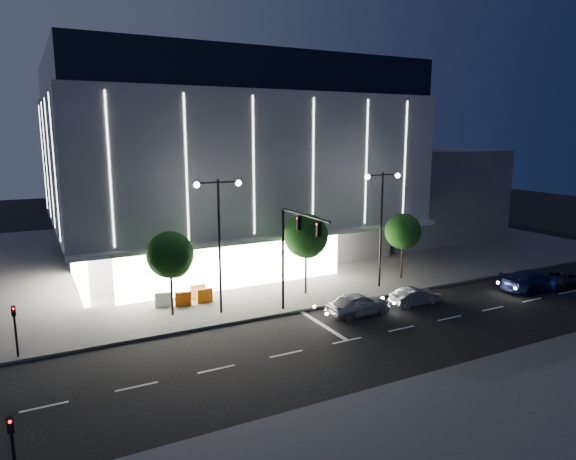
# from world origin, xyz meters

# --- Properties ---
(ground) EXTENTS (160.00, 160.00, 0.00)m
(ground) POSITION_xyz_m (0.00, 0.00, 0.00)
(ground) COLOR black
(ground) RESTS_ON ground
(sidewalk_museum) EXTENTS (70.00, 40.00, 0.15)m
(sidewalk_museum) POSITION_xyz_m (5.00, 24.00, 0.07)
(sidewalk_museum) COLOR #474747
(sidewalk_museum) RESTS_ON ground
(sidewalk_near) EXTENTS (70.00, 10.00, 0.15)m
(sidewalk_near) POSITION_xyz_m (5.00, -12.00, 0.07)
(sidewalk_near) COLOR #474747
(sidewalk_near) RESTS_ON ground
(museum) EXTENTS (30.00, 25.80, 18.00)m
(museum) POSITION_xyz_m (2.98, 22.31, 9.27)
(museum) COLOR #4C4C51
(museum) RESTS_ON ground
(annex_building) EXTENTS (16.00, 20.00, 10.00)m
(annex_building) POSITION_xyz_m (26.00, 24.00, 5.00)
(annex_building) COLOR #4C4C51
(annex_building) RESTS_ON ground
(traffic_mast) EXTENTS (0.33, 5.89, 7.07)m
(traffic_mast) POSITION_xyz_m (1.00, 3.34, 5.03)
(traffic_mast) COLOR black
(traffic_mast) RESTS_ON ground
(street_lamp_west) EXTENTS (3.16, 0.36, 9.00)m
(street_lamp_west) POSITION_xyz_m (-3.00, 6.00, 5.96)
(street_lamp_west) COLOR black
(street_lamp_west) RESTS_ON ground
(street_lamp_east) EXTENTS (3.16, 0.36, 9.00)m
(street_lamp_east) POSITION_xyz_m (10.00, 6.00, 5.96)
(street_lamp_east) COLOR black
(street_lamp_east) RESTS_ON ground
(ped_signal_far) EXTENTS (0.22, 0.24, 3.00)m
(ped_signal_far) POSITION_xyz_m (-15.00, 4.50, 1.89)
(ped_signal_far) COLOR black
(ped_signal_far) RESTS_ON ground
(ped_signal_near) EXTENTS (0.22, 0.24, 3.00)m
(ped_signal_near) POSITION_xyz_m (-15.00, -7.50, 1.89)
(ped_signal_near) COLOR black
(ped_signal_near) RESTS_ON ground
(tree_left) EXTENTS (3.02, 3.02, 5.72)m
(tree_left) POSITION_xyz_m (-5.97, 7.02, 4.03)
(tree_left) COLOR black
(tree_left) RESTS_ON ground
(tree_mid) EXTENTS (3.25, 3.25, 6.15)m
(tree_mid) POSITION_xyz_m (4.03, 7.02, 4.33)
(tree_mid) COLOR black
(tree_mid) RESTS_ON ground
(tree_right) EXTENTS (2.91, 2.91, 5.51)m
(tree_right) POSITION_xyz_m (13.03, 7.02, 3.88)
(tree_right) COLOR black
(tree_right) RESTS_ON ground
(car_lead) EXTENTS (4.49, 1.88, 1.52)m
(car_lead) POSITION_xyz_m (5.01, 1.71, 0.76)
(car_lead) COLOR #9D9FA4
(car_lead) RESTS_ON ground
(car_second) EXTENTS (3.75, 1.35, 1.23)m
(car_second) POSITION_xyz_m (9.79, 1.62, 0.62)
(car_second) COLOR #ADB0B5
(car_second) RESTS_ON ground
(car_third) EXTENTS (5.47, 2.49, 1.55)m
(car_third) POSITION_xyz_m (19.97, -0.03, 0.78)
(car_third) COLOR #151C4F
(car_third) RESTS_ON ground
(car_fourth) EXTENTS (4.61, 2.20, 1.27)m
(car_fourth) POSITION_xyz_m (23.47, -0.23, 0.63)
(car_fourth) COLOR #2D2E32
(car_fourth) RESTS_ON ground
(barrier_a) EXTENTS (1.10, 0.26, 1.00)m
(barrier_a) POSITION_xyz_m (-3.32, 8.44, 0.65)
(barrier_a) COLOR orange
(barrier_a) RESTS_ON sidewalk_museum
(barrier_b) EXTENTS (1.13, 0.46, 1.00)m
(barrier_b) POSITION_xyz_m (-6.14, 8.92, 0.65)
(barrier_b) COLOR white
(barrier_b) RESTS_ON sidewalk_museum
(barrier_c) EXTENTS (1.13, 0.48, 1.00)m
(barrier_c) POSITION_xyz_m (-4.87, 8.42, 0.65)
(barrier_c) COLOR #E64E0C
(barrier_c) RESTS_ON sidewalk_museum
(barrier_d) EXTENTS (1.11, 0.29, 1.00)m
(barrier_d) POSITION_xyz_m (-3.44, 9.62, 0.65)
(barrier_d) COLOR silver
(barrier_d) RESTS_ON sidewalk_museum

